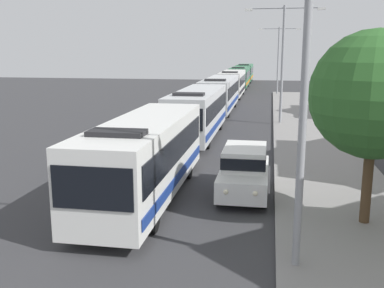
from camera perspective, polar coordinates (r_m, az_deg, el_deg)
bus_lead at (r=17.09m, az=-5.94°, el=-1.44°), size 2.58×10.46×3.21m
bus_second_in_line at (r=29.03m, az=0.75°, el=4.15°), size 2.58×10.91×3.21m
bus_middle at (r=41.56m, az=3.58°, el=6.49°), size 2.58×12.09×3.21m
bus_fourth_in_line at (r=54.72m, az=5.16°, el=7.78°), size 2.58×11.22×3.21m
bus_rear at (r=67.29m, az=6.09°, el=8.53°), size 2.58×10.89×3.21m
bus_tail_end at (r=79.95m, az=6.73°, el=9.05°), size 2.58×10.46×3.21m
white_suv at (r=17.71m, az=6.71°, el=-3.17°), size 1.86×4.58×1.90m
streetlamp_near at (r=11.10m, az=14.29°, el=9.68°), size 5.58×0.28×8.39m
streetlamp_mid at (r=34.56m, az=11.51°, el=11.35°), size 5.78×0.28×8.64m
streetlamp_far at (r=58.05m, az=10.96°, el=11.26°), size 5.12×0.28×8.23m
roadside_tree at (r=14.83m, az=22.25°, el=5.82°), size 3.98×3.98×6.12m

